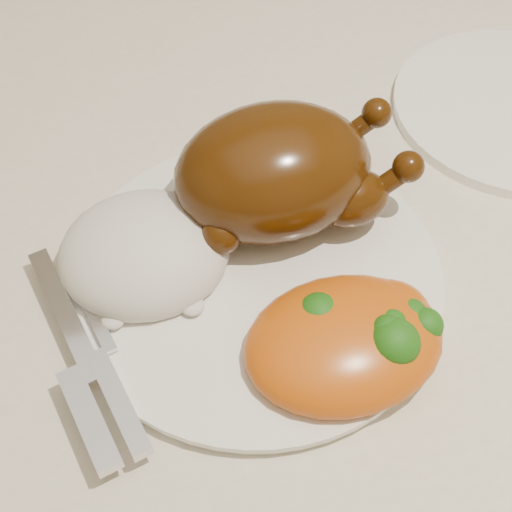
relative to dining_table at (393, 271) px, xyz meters
name	(u,v)px	position (x,y,z in m)	size (l,w,h in m)	color
floor	(334,503)	(0.00, 0.00, -0.67)	(4.00, 4.00, 0.00)	brown
dining_table	(393,271)	(0.00, 0.00, 0.00)	(1.60, 0.90, 0.76)	brown
tablecloth	(406,221)	(0.00, 0.00, 0.07)	(1.73, 1.03, 0.18)	beige
dinner_plate	(256,277)	(-0.15, -0.04, 0.11)	(0.28, 0.28, 0.01)	white
roast_chicken	(279,171)	(-0.12, 0.01, 0.16)	(0.19, 0.13, 0.10)	#412207
rice_mound	(144,254)	(-0.23, 0.00, 0.13)	(0.14, 0.13, 0.07)	silver
mac_and_cheese	(351,337)	(-0.11, -0.12, 0.13)	(0.15, 0.11, 0.06)	#DB5D0E
cutlery	(94,376)	(-0.29, -0.09, 0.12)	(0.05, 0.19, 0.01)	silver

